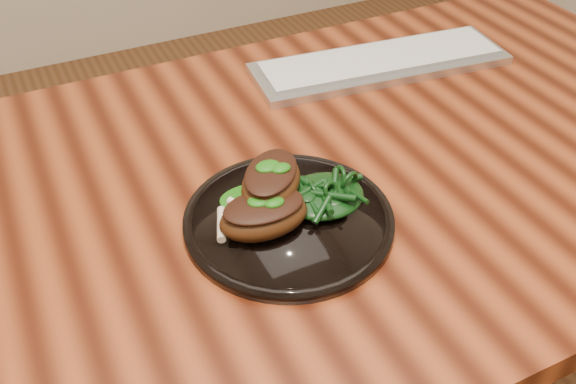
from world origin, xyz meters
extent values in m
cube|color=#351106|center=(0.00, 0.00, 0.73)|extent=(1.60, 0.80, 0.04)
cylinder|color=#3C150D|center=(0.74, 0.34, 0.35)|extent=(0.06, 0.06, 0.71)
cylinder|color=black|center=(-0.01, -0.09, 0.76)|extent=(0.27, 0.27, 0.02)
torus|color=black|center=(-0.01, -0.09, 0.76)|extent=(0.27, 0.27, 0.01)
cylinder|color=black|center=(-0.01, -0.09, 0.76)|extent=(0.18, 0.18, 0.00)
ellipsoid|color=#3D1E0B|center=(-0.05, -0.10, 0.79)|extent=(0.11, 0.07, 0.04)
ellipsoid|color=black|center=(-0.05, -0.10, 0.80)|extent=(0.10, 0.07, 0.01)
cylinder|color=beige|center=(-0.10, -0.08, 0.78)|extent=(0.03, 0.05, 0.01)
ellipsoid|color=#0C4707|center=(-0.05, -0.10, 0.81)|extent=(0.03, 0.02, 0.01)
ellipsoid|color=#3D1E0B|center=(-0.03, -0.06, 0.80)|extent=(0.13, 0.13, 0.04)
ellipsoid|color=black|center=(-0.03, -0.06, 0.82)|extent=(0.11, 0.11, 0.01)
cylinder|color=beige|center=(-0.07, -0.09, 0.80)|extent=(0.03, 0.05, 0.01)
ellipsoid|color=#0C4707|center=(-0.03, -0.06, 0.83)|extent=(0.03, 0.02, 0.01)
ellipsoid|color=#0C4707|center=(-0.05, -0.03, 0.77)|extent=(0.07, 0.05, 0.00)
ellipsoid|color=black|center=(0.04, -0.09, 0.78)|extent=(0.11, 0.09, 0.02)
cube|color=#B5B7BA|center=(0.32, 0.21, 0.76)|extent=(0.47, 0.19, 0.01)
cube|color=silver|center=(0.32, 0.21, 0.77)|extent=(0.43, 0.15, 0.01)
camera|label=1|loc=(-0.28, -0.64, 1.30)|focal=40.00mm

